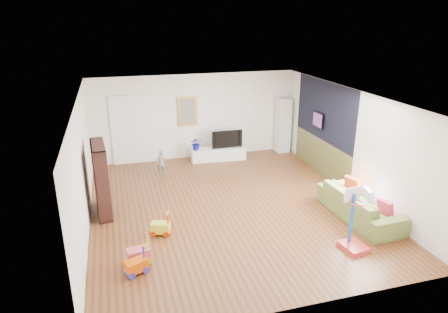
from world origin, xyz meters
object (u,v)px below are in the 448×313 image
object	(u,v)px
bookshelf	(101,179)
sofa	(359,205)
basketball_hoop	(357,221)
media_console	(218,154)

from	to	relation	value
bookshelf	sofa	bearing A→B (deg)	-22.44
bookshelf	basketball_hoop	distance (m)	5.65
basketball_hoop	media_console	bearing A→B (deg)	93.82
bookshelf	sofa	world-z (taller)	bookshelf
media_console	basketball_hoop	bearing A→B (deg)	-74.05
media_console	bookshelf	bearing A→B (deg)	-138.55
media_console	bookshelf	xyz separation A→B (m)	(-3.54, -2.74, 0.65)
bookshelf	basketball_hoop	bearing A→B (deg)	-36.01
media_console	basketball_hoop	distance (m)	5.89
media_console	sofa	size ratio (longest dim) A/B	0.77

